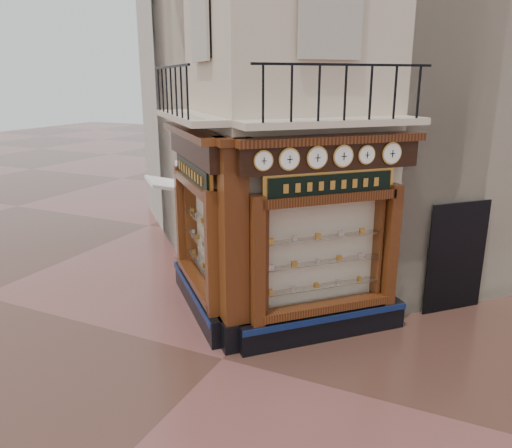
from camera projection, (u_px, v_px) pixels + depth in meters
The scene contains 17 objects.
ground at pixel (222, 359), 9.13m from camera, with size 80.00×80.00×0.00m, color #4B2C23.
main_building at pixel (334, 36), 12.81m from camera, with size 8.00×8.00×12.00m, color beige.
neighbour_left at pixel (281, 61), 16.11m from camera, with size 8.00×8.00×11.00m, color #AFA898.
neighbour_right at pixel (443, 58), 14.09m from camera, with size 8.00×8.00×11.00m, color #AFA898.
shopfront_left at pixel (198, 225), 10.51m from camera, with size 2.86×2.86×3.98m.
shopfront_right at pixel (326, 242), 9.37m from camera, with size 2.86×2.86×3.98m.
corner_pilaster at pixel (234, 250), 9.02m from camera, with size 0.85×0.85×3.98m.
balcony at pixel (257, 119), 9.24m from camera, with size 5.94×2.97×1.03m.
clock_a at pixel (263, 161), 8.30m from camera, with size 0.28×0.28×0.35m.
clock_b at pixel (289, 159), 8.45m from camera, with size 0.31×0.31×0.39m.
clock_c at pixel (317, 158), 8.62m from camera, with size 0.32×0.32×0.40m.
clock_d at pixel (343, 156), 8.79m from camera, with size 0.32×0.32×0.40m.
clock_e at pixel (366, 155), 8.95m from camera, with size 0.28×0.28×0.35m.
clock_f at pixel (392, 153), 9.12m from camera, with size 0.33×0.33×0.41m.
awning at pixel (169, 273), 13.17m from camera, with size 1.37×0.82×0.08m, color white, non-canonical shape.
signboard_left at pixel (193, 172), 10.18m from camera, with size 2.09×2.09×0.56m.
signboard_right at pixel (331, 184), 8.98m from camera, with size 1.90×1.90×0.51m.
Camera 1 is at (3.99, -7.05, 4.92)m, focal length 35.00 mm.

